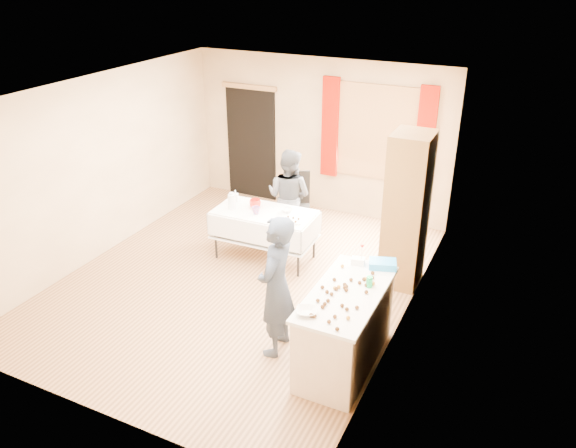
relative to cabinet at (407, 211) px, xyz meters
The scene contains 29 objects.
floor 2.44m from the cabinet, 154.67° to the right, with size 4.50×5.50×0.02m, color #9E7047.
ceiling 2.70m from the cabinet, 154.67° to the right, with size 4.50×5.50×0.02m, color white.
wall_back 2.71m from the cabinet, 137.58° to the left, with size 4.50×0.02×2.60m, color tan.
wall_front 4.21m from the cabinet, 118.26° to the right, with size 4.50×0.02×2.60m, color tan.
wall_left 4.36m from the cabinet, 167.50° to the right, with size 0.02×5.50×2.60m, color tan.
wall_right 1.01m from the cabinet, 74.00° to the right, with size 0.02×5.50×2.60m, color tan.
window_frame 2.08m from the cabinet, 119.11° to the left, with size 1.32×0.06×1.52m, color olive.
window_pane 2.07m from the cabinet, 119.31° to the left, with size 1.20×0.02×1.40m, color white.
curtain_left 2.51m from the cabinet, 135.69° to the left, with size 0.28×0.06×1.65m, color #8C0C00.
curtain_right 1.80m from the cabinet, 96.93° to the left, with size 0.28×0.06×1.65m, color #8C0C00.
doorway 3.74m from the cabinet, 151.48° to the left, with size 0.95×0.04×2.00m, color black.
door_lintel 3.85m from the cabinet, 151.88° to the left, with size 1.05×0.06×0.08m, color olive.
cabinet is the anchor object (origin of this frame).
counter 2.04m from the cabinet, 92.93° to the right, with size 0.70×1.47×0.91m.
party_table 2.08m from the cabinet, behind, with size 1.49×0.80×0.75m.
chair 2.15m from the cabinet, 159.78° to the left, with size 0.55×0.55×1.01m.
girl 2.24m from the cabinet, 112.83° to the right, with size 0.44×0.63×1.65m, color #222A3B.
woman 1.97m from the cabinet, 167.06° to the left, with size 0.76×0.61×1.49m, color black.
soda_can 1.76m from the cabinet, 87.55° to the right, with size 0.07×0.07×0.12m, color #118841.
mixing_bowl 2.51m from the cabinet, 97.35° to the right, with size 0.27×0.27×0.05m, color white.
foam_block 1.37m from the cabinet, 97.87° to the right, with size 0.15×0.10×0.08m, color white.
blue_basket 1.31m from the cabinet, 86.47° to the right, with size 0.30×0.20×0.08m, color #2182D0.
pitcher 2.47m from the cabinet, behind, with size 0.11×0.11×0.22m, color silver.
cup_red 2.17m from the cabinet, behind, with size 0.17×0.17×0.13m, color red.
cup_rainbow 2.09m from the cabinet, behind, with size 0.14×0.14×0.11m, color red.
small_bowl 1.70m from the cabinet, behind, with size 0.20×0.20×0.05m, color white.
pastry_tray 1.55m from the cabinet, 166.36° to the right, with size 0.28×0.20×0.02m, color white.
bottle 2.55m from the cabinet, behind, with size 0.10×0.10×0.17m, color white.
cake_balls 2.04m from the cabinet, 93.14° to the right, with size 0.49×1.16×0.04m.
Camera 1 is at (3.46, -5.71, 4.05)m, focal length 35.00 mm.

